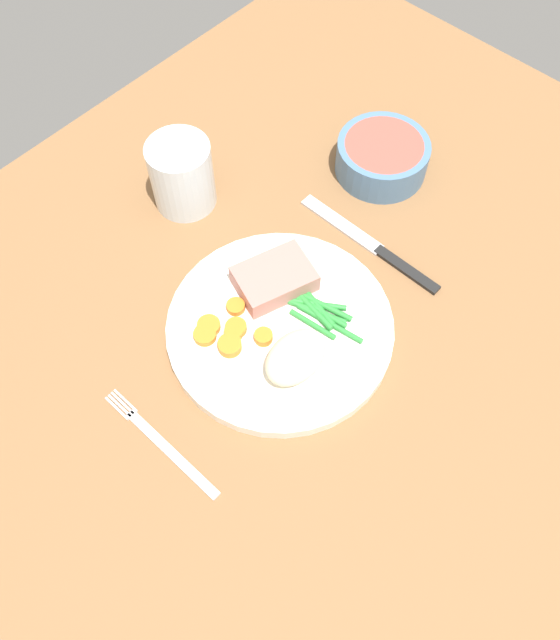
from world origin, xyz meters
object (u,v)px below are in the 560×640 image
dinner_plate (280,328)px  knife (372,246)px  fork (163,445)px  meat_portion (274,279)px  water_glass (183,179)px  salad_bowl (382,156)px

dinner_plate → knife: dinner_plate is taller
fork → meat_portion: bearing=13.0°
dinner_plate → fork: dinner_plate is taller
meat_portion → water_glass: bearing=81.4°
dinner_plate → knife: size_ratio=1.23×
fork → salad_bowl: salad_bowl is taller
salad_bowl → fork: bearing=-171.1°
knife → salad_bowl: bearing=36.3°
meat_portion → salad_bowl: (23.26, 2.74, -0.32)cm
fork → dinner_plate: bearing=2.6°
meat_portion → salad_bowl: salad_bowl is taller
dinner_plate → knife: 16.25cm
fork → water_glass: bearing=44.3°
water_glass → salad_bowl: size_ratio=0.76×
dinner_plate → water_glass: 22.82cm
knife → water_glass: bearing=117.1°
salad_bowl → water_glass: bearing=143.8°
dinner_plate → fork: size_ratio=1.52×
fork → water_glass: 32.81cm
fork → salad_bowl: size_ratio=1.41×
fork → knife: 34.17cm
knife → salad_bowl: size_ratio=1.74×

